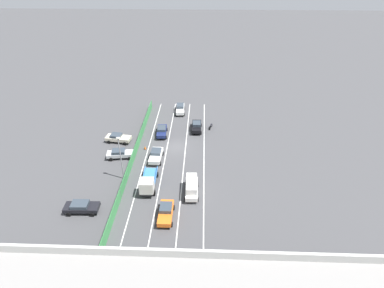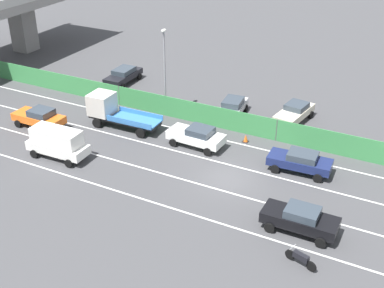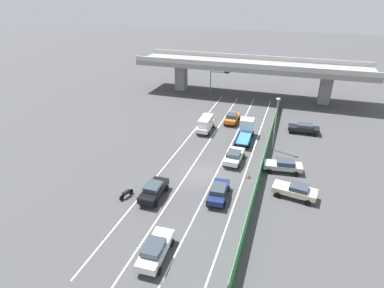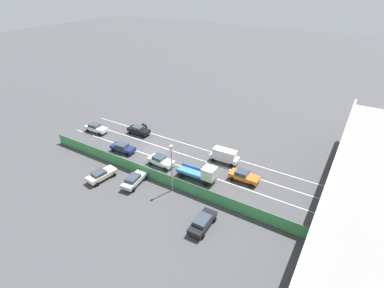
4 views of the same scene
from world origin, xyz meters
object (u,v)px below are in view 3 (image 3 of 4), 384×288
(car_sedan_navy, at_px, (218,191))
(traffic_cone, at_px, (249,176))
(car_sedan_black, at_px, (154,190))
(car_sedan_white, at_px, (155,249))
(parked_sedan_dark, at_px, (304,128))
(traffic_light, at_px, (217,79))
(flatbed_truck_blue, at_px, (246,129))
(car_hatchback_white, at_px, (234,156))
(motorcycle, at_px, (126,193))
(parked_sedan_cream, at_px, (295,190))
(street_lamp, at_px, (276,119))
(parked_wagon_silver, at_px, (283,165))
(car_van_white, at_px, (206,123))
(car_taxi_orange, at_px, (232,118))

(car_sedan_navy, height_order, traffic_cone, car_sedan_navy)
(car_sedan_black, xyz_separation_m, traffic_cone, (8.95, 7.07, -0.62))
(car_sedan_white, height_order, car_sedan_navy, car_sedan_white)
(parked_sedan_dark, height_order, traffic_light, traffic_light)
(car_sedan_black, height_order, flatbed_truck_blue, flatbed_truck_blue)
(traffic_cone, bearing_deg, car_hatchback_white, 128.06)
(car_sedan_black, bearing_deg, parked_sedan_dark, 56.70)
(motorcycle, relative_size, parked_sedan_dark, 0.41)
(parked_sedan_cream, xyz_separation_m, traffic_light, (-16.50, 30.09, 3.17))
(parked_sedan_dark, relative_size, traffic_cone, 7.25)
(traffic_cone, bearing_deg, flatbed_truck_blue, 101.95)
(car_sedan_navy, height_order, flatbed_truck_blue, flatbed_truck_blue)
(car_hatchback_white, bearing_deg, car_sedan_black, -122.79)
(street_lamp, bearing_deg, parked_sedan_dark, 60.83)
(parked_sedan_dark, bearing_deg, motorcycle, -126.87)
(car_sedan_navy, xyz_separation_m, traffic_cone, (2.39, 5.07, -0.58))
(motorcycle, relative_size, parked_sedan_cream, 0.40)
(parked_sedan_dark, bearing_deg, flatbed_truck_blue, -151.26)
(parked_sedan_cream, bearing_deg, street_lamp, 107.80)
(car_sedan_white, bearing_deg, flatbed_truck_blue, 83.56)
(parked_wagon_silver, bearing_deg, parked_sedan_cream, -72.46)
(street_lamp, bearing_deg, car_van_white, 163.92)
(car_taxi_orange, distance_m, traffic_cone, 17.03)
(car_hatchback_white, distance_m, traffic_cone, 3.96)
(traffic_light, bearing_deg, parked_wagon_silver, -59.25)
(parked_sedan_cream, distance_m, parked_wagon_silver, 5.29)
(traffic_light, distance_m, street_lamp, 23.49)
(car_hatchback_white, bearing_deg, car_van_white, 126.94)
(flatbed_truck_blue, relative_size, parked_wagon_silver, 1.31)
(car_sedan_navy, height_order, parked_wagon_silver, same)
(car_hatchback_white, bearing_deg, motorcycle, -130.15)
(motorcycle, distance_m, parked_sedan_dark, 29.43)
(car_hatchback_white, relative_size, parked_wagon_silver, 0.94)
(car_sedan_white, xyz_separation_m, car_sedan_black, (-3.71, 7.67, -0.02))
(car_sedan_navy, relative_size, traffic_light, 0.79)
(motorcycle, height_order, street_lamp, street_lamp)
(car_hatchback_white, height_order, car_taxi_orange, car_taxi_orange)
(car_sedan_black, relative_size, parked_sedan_dark, 0.97)
(car_hatchback_white, bearing_deg, flatbed_truck_blue, 89.45)
(car_hatchback_white, height_order, traffic_cone, car_hatchback_white)
(car_hatchback_white, bearing_deg, parked_wagon_silver, -2.62)
(car_sedan_white, distance_m, motorcycle, 9.39)
(parked_sedan_dark, bearing_deg, traffic_cone, -110.80)
(flatbed_truck_blue, distance_m, parked_sedan_dark, 9.41)
(flatbed_truck_blue, bearing_deg, parked_wagon_silver, -53.73)
(car_sedan_black, xyz_separation_m, motorcycle, (-2.80, -0.93, -0.45))
(car_sedan_white, xyz_separation_m, traffic_cone, (5.24, 14.74, -0.63))
(parked_sedan_cream, bearing_deg, car_sedan_white, -130.14)
(car_sedan_black, height_order, traffic_cone, car_sedan_black)
(car_van_white, bearing_deg, parked_wagon_silver, -34.81)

